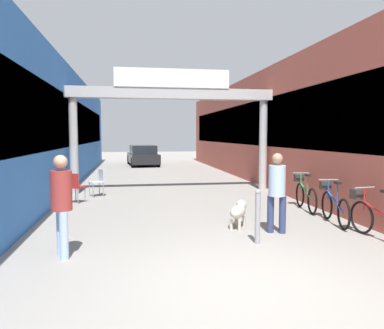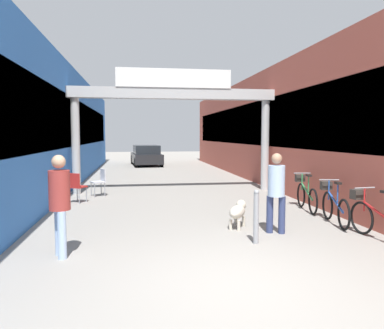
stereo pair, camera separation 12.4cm
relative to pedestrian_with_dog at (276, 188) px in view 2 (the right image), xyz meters
name	(u,v)px [view 2 (the right image)]	position (x,y,z in m)	size (l,w,h in m)	color
ground_plane	(237,284)	(-1.49, -2.42, -0.93)	(80.00, 80.00, 0.00)	gray
storefront_left	(41,129)	(-6.58, 8.58, 1.33)	(3.00, 26.00, 4.52)	blue
storefront_right	(283,129)	(3.61, 8.58, 1.33)	(3.00, 26.00, 4.52)	#B25142
arcade_sign_gateway	(174,105)	(-1.49, 5.92, 2.10)	(7.40, 0.47, 4.27)	#B2B2B2
pedestrian_with_dog	(276,188)	(0.00, 0.00, 0.00)	(0.45, 0.45, 1.64)	navy
pedestrian_companion	(60,199)	(-4.06, -0.91, 0.03)	(0.44, 0.44, 1.69)	#A5BFE0
dog_on_leash	(238,211)	(-0.64, 0.57, -0.58)	(0.62, 0.79, 0.56)	beige
bicycle_red_nearest	(376,217)	(1.73, -0.73, -0.50)	(0.46, 1.69, 0.98)	black
bicycle_blue_second	(334,204)	(1.61, 0.61, -0.50)	(0.48, 1.67, 0.98)	black
bicycle_green_third	(306,194)	(1.67, 2.16, -0.50)	(0.46, 1.68, 0.98)	black
bollard_post_metal	(256,216)	(-0.63, -0.65, -0.42)	(0.10, 0.10, 1.01)	gray
cafe_chair_red_nearer	(76,185)	(-4.57, 4.12, -0.39)	(0.55, 0.55, 0.89)	gray
cafe_chair_aluminium_farther	(100,180)	(-3.99, 5.31, -0.39)	(0.53, 0.53, 0.89)	gray
parked_car_black	(146,156)	(-2.15, 17.58, -0.29)	(2.08, 4.13, 1.33)	black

